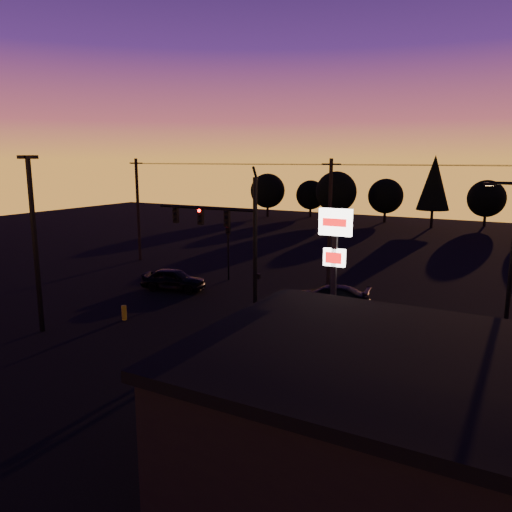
{
  "coord_description": "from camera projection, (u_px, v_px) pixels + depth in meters",
  "views": [
    {
      "loc": [
        14.63,
        -19.45,
        8.96
      ],
      "look_at": [
        1.0,
        5.0,
        3.5
      ],
      "focal_mm": 35.0,
      "sensor_mm": 36.0,
      "label": 1
    }
  ],
  "objects": [
    {
      "name": "ground",
      "position": [
        191.0,
        338.0,
        25.38
      ],
      "size": [
        120.0,
        120.0,
        0.0
      ],
      "primitive_type": "plane",
      "color": "black",
      "rests_on": "ground"
    },
    {
      "name": "tree_5",
      "position": [
        486.0,
        199.0,
        66.65
      ],
      "size": [
        4.95,
        4.95,
        6.22
      ],
      "color": "black",
      "rests_on": "ground"
    },
    {
      "name": "secondary_signal",
      "position": [
        228.0,
        242.0,
        37.07
      ],
      "size": [
        0.3,
        0.31,
        4.35
      ],
      "color": "black",
      "rests_on": "ground"
    },
    {
      "name": "bollard",
      "position": [
        124.0,
        313.0,
        28.17
      ],
      "size": [
        0.28,
        0.28,
        0.83
      ],
      "primitive_type": "cylinder",
      "color": "gold",
      "rests_on": "ground"
    },
    {
      "name": "traffic_signal_mast",
      "position": [
        230.0,
        232.0,
        27.91
      ],
      "size": [
        6.79,
        0.52,
        8.58
      ],
      "color": "black",
      "rests_on": "ground"
    },
    {
      "name": "suv_parked",
      "position": [
        338.0,
        398.0,
        17.51
      ],
      "size": [
        4.55,
        5.44,
        1.38
      ],
      "primitive_type": "imported",
      "rotation": [
        0.0,
        0.0,
        0.55
      ],
      "color": "black",
      "rests_on": "ground"
    },
    {
      "name": "parking_lot_light",
      "position": [
        34.0,
        233.0,
        25.39
      ],
      "size": [
        1.25,
        0.3,
        9.14
      ],
      "color": "black",
      "rests_on": "ground"
    },
    {
      "name": "tree_3",
      "position": [
        386.0,
        196.0,
        71.15
      ],
      "size": [
        4.95,
        4.95,
        6.22
      ],
      "color": "black",
      "rests_on": "ground"
    },
    {
      "name": "store_building",
      "position": [
        433.0,
        439.0,
        12.33
      ],
      "size": [
        12.4,
        8.4,
        4.25
      ],
      "color": "black",
      "rests_on": "ground"
    },
    {
      "name": "tree_1",
      "position": [
        311.0,
        195.0,
        77.8
      ],
      "size": [
        4.54,
        4.54,
        5.71
      ],
      "color": "black",
      "rests_on": "ground"
    },
    {
      "name": "lane_arrow",
      "position": [
        217.0,
        330.0,
        26.57
      ],
      "size": [
        1.2,
        3.1,
        0.01
      ],
      "color": "beige",
      "rests_on": "ground"
    },
    {
      "name": "pylon_sign",
      "position": [
        335.0,
        251.0,
        22.38
      ],
      "size": [
        1.5,
        0.28,
        6.8
      ],
      "color": "black",
      "rests_on": "ground"
    },
    {
      "name": "car_right",
      "position": [
        329.0,
        297.0,
        30.33
      ],
      "size": [
        5.18,
        2.69,
        1.44
      ],
      "primitive_type": "imported",
      "rotation": [
        0.0,
        0.0,
        -1.43
      ],
      "color": "black",
      "rests_on": "ground"
    },
    {
      "name": "tree_2",
      "position": [
        336.0,
        192.0,
        70.47
      ],
      "size": [
        5.77,
        5.78,
        7.26
      ],
      "color": "black",
      "rests_on": "ground"
    },
    {
      "name": "tree_0",
      "position": [
        268.0,
        191.0,
        77.98
      ],
      "size": [
        5.36,
        5.36,
        6.74
      ],
      "color": "black",
      "rests_on": "ground"
    },
    {
      "name": "tree_4",
      "position": [
        434.0,
        183.0,
        64.81
      ],
      "size": [
        4.18,
        4.18,
        9.5
      ],
      "color": "black",
      "rests_on": "ground"
    },
    {
      "name": "power_wires",
      "position": [
        331.0,
        165.0,
        34.79
      ],
      "size": [
        36.0,
        1.22,
        0.07
      ],
      "color": "black",
      "rests_on": "ground"
    },
    {
      "name": "utility_pole_0",
      "position": [
        138.0,
        209.0,
        44.15
      ],
      "size": [
        1.4,
        0.26,
        9.0
      ],
      "color": "black",
      "rests_on": "ground"
    },
    {
      "name": "car_left",
      "position": [
        174.0,
        279.0,
        34.53
      ],
      "size": [
        4.75,
        2.75,
        1.52
      ],
      "primitive_type": "imported",
      "rotation": [
        0.0,
        0.0,
        1.8
      ],
      "color": "black",
      "rests_on": "ground"
    },
    {
      "name": "streetlight",
      "position": [
        510.0,
        261.0,
        22.6
      ],
      "size": [
        1.55,
        0.35,
        8.0
      ],
      "color": "black",
      "rests_on": "ground"
    },
    {
      "name": "utility_pole_1",
      "position": [
        330.0,
        221.0,
        35.55
      ],
      "size": [
        1.4,
        0.26,
        9.0
      ],
      "color": "black",
      "rests_on": "ground"
    }
  ]
}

